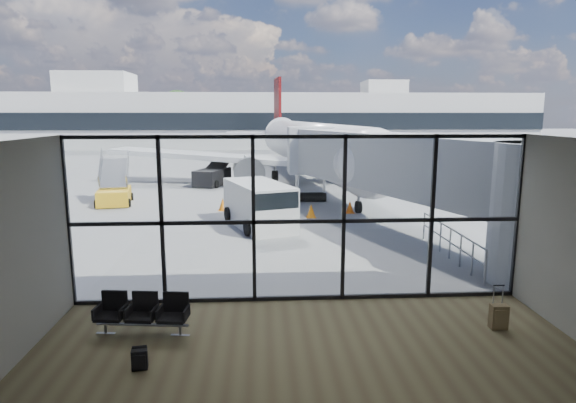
{
  "coord_description": "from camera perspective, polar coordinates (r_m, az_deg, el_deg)",
  "views": [
    {
      "loc": [
        -1.01,
        -12.44,
        5.01
      ],
      "look_at": [
        -0.12,
        3.0,
        2.2
      ],
      "focal_mm": 30.0,
      "sensor_mm": 36.0,
      "label": 1
    }
  ],
  "objects": [
    {
      "name": "jet_bridge",
      "position": [
        20.52,
        13.48,
        3.74
      ],
      "size": [
        8.0,
        16.5,
        4.33
      ],
      "color": "gray",
      "rests_on": "ground"
    },
    {
      "name": "far_terminal",
      "position": [
        74.42,
        -3.05,
        9.69
      ],
      "size": [
        80.0,
        12.2,
        11.0
      ],
      "color": "silver",
      "rests_on": "ground"
    },
    {
      "name": "suitcase",
      "position": [
        12.64,
        23.72,
        -12.38
      ],
      "size": [
        0.39,
        0.3,
        1.06
      ],
      "rotation": [
        0.0,
        0.0,
        -0.02
      ],
      "color": "brown",
      "rests_on": "ground"
    },
    {
      "name": "tree_5",
      "position": [
        85.59,
        -12.96,
        10.65
      ],
      "size": [
        6.27,
        6.27,
        9.03
      ],
      "color": "#382619",
      "rests_on": "ground"
    },
    {
      "name": "tree_3",
      "position": [
        88.35,
        -20.73,
        9.42
      ],
      "size": [
        4.95,
        4.95,
        7.12
      ],
      "color": "#382619",
      "rests_on": "ground"
    },
    {
      "name": "mobile_stairs",
      "position": [
        28.84,
        -19.87,
        0.87
      ],
      "size": [
        2.3,
        3.68,
        2.42
      ],
      "rotation": [
        0.0,
        0.0,
        0.19
      ],
      "color": "gold",
      "rests_on": "ground"
    },
    {
      "name": "apron_railing",
      "position": [
        17.78,
        18.67,
        -4.2
      ],
      "size": [
        0.06,
        5.46,
        1.11
      ],
      "color": "gray",
      "rests_on": "ground"
    },
    {
      "name": "airliner",
      "position": [
        37.23,
        2.17,
        6.72
      ],
      "size": [
        29.27,
        34.02,
        8.78
      ],
      "rotation": [
        0.0,
        0.0,
        0.11
      ],
      "color": "silver",
      "rests_on": "ground"
    },
    {
      "name": "traffic_cone_a",
      "position": [
        25.55,
        -7.75,
        -0.38
      ],
      "size": [
        0.45,
        0.45,
        0.65
      ],
      "color": "orange",
      "rests_on": "ground"
    },
    {
      "name": "service_van",
      "position": [
        21.54,
        -3.37,
        -0.37
      ],
      "size": [
        3.41,
        4.97,
        1.99
      ],
      "rotation": [
        0.0,
        0.0,
        0.34
      ],
      "color": "silver",
      "rests_on": "ground"
    },
    {
      "name": "tree_2",
      "position": [
        90.3,
        -24.47,
        9.97
      ],
      "size": [
        6.27,
        6.27,
        9.03
      ],
      "color": "#382619",
      "rests_on": "ground"
    },
    {
      "name": "belt_loader",
      "position": [
        34.74,
        -8.89,
        3.04
      ],
      "size": [
        2.81,
        4.63,
        2.02
      ],
      "rotation": [
        0.0,
        0.0,
        -0.33
      ],
      "color": "black",
      "rests_on": "ground"
    },
    {
      "name": "ground",
      "position": [
        52.69,
        -2.22,
        4.86
      ],
      "size": [
        220.0,
        220.0,
        0.0
      ],
      "primitive_type": "plane",
      "color": "slate",
      "rests_on": "ground"
    },
    {
      "name": "traffic_cone_b",
      "position": [
        24.91,
        7.33,
        -0.67
      ],
      "size": [
        0.44,
        0.44,
        0.63
      ],
      "color": "#D3550B",
      "rests_on": "ground"
    },
    {
      "name": "seating_row",
      "position": [
        11.88,
        -16.76,
        -12.33
      ],
      "size": [
        2.14,
        0.82,
        0.95
      ],
      "rotation": [
        0.0,
        0.0,
        -0.11
      ],
      "color": "gray",
      "rests_on": "ground"
    },
    {
      "name": "tree_4",
      "position": [
        86.77,
        -16.92,
        10.05
      ],
      "size": [
        5.61,
        5.61,
        8.07
      ],
      "color": "#382619",
      "rests_on": "ground"
    },
    {
      "name": "lounge_shell",
      "position": [
        8.06,
        4.08,
        -6.74
      ],
      "size": [
        12.02,
        8.01,
        4.51
      ],
      "color": "brown",
      "rests_on": "ground"
    },
    {
      "name": "backpack",
      "position": [
        10.47,
        -17.19,
        -17.42
      ],
      "size": [
        0.33,
        0.31,
        0.46
      ],
      "rotation": [
        0.0,
        0.0,
        0.15
      ],
      "color": "black",
      "rests_on": "ground"
    },
    {
      "name": "traffic_cone_c",
      "position": [
        23.64,
        2.75,
        -1.14
      ],
      "size": [
        0.47,
        0.47,
        0.67
      ],
      "color": "orange",
      "rests_on": "ground"
    },
    {
      "name": "glass_curtain_wall",
      "position": [
        12.78,
        1.3,
        -2.17
      ],
      "size": [
        12.1,
        0.12,
        4.5
      ],
      "color": "white",
      "rests_on": "ground"
    },
    {
      "name": "tree_1",
      "position": [
        92.59,
        -27.95,
        9.29
      ],
      "size": [
        5.61,
        5.61,
        8.07
      ],
      "color": "#382619",
      "rests_on": "ground"
    }
  ]
}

